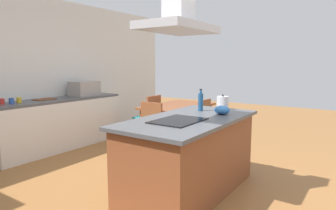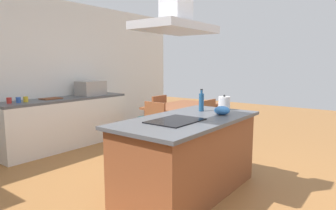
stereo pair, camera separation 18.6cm
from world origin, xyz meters
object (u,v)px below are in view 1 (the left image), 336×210
(countertop_microwave, at_px, (84,88))
(chair_facing_island, at_px, (210,122))
(coffee_mug_blue, at_px, (11,101))
(tea_kettle, at_px, (223,103))
(cutting_board, at_px, (44,99))
(chair_facing_back_wall, at_px, (150,114))
(coffee_mug_red, at_px, (2,101))
(chair_at_left_end, at_px, (148,126))
(cooktop, at_px, (178,121))
(dining_table, at_px, (178,109))
(range_hood, at_px, (179,7))
(mixing_bowl, at_px, (222,110))
(coffee_mug_yellow, at_px, (19,100))
(olive_oil_bottle, at_px, (201,102))

(countertop_microwave, relative_size, chair_facing_island, 0.56)
(coffee_mug_blue, height_order, chair_facing_island, coffee_mug_blue)
(tea_kettle, distance_m, cutting_board, 3.08)
(coffee_mug_blue, relative_size, chair_facing_back_wall, 0.10)
(coffee_mug_red, xyz_separation_m, chair_at_left_end, (1.45, -1.69, -0.44))
(cooktop, bearing_deg, dining_table, 32.60)
(range_hood, bearing_deg, countertop_microwave, 68.55)
(mixing_bowl, height_order, chair_facing_island, mixing_bowl)
(countertop_microwave, distance_m, coffee_mug_yellow, 1.31)
(olive_oil_bottle, bearing_deg, coffee_mug_red, 112.69)
(countertop_microwave, bearing_deg, dining_table, -63.18)
(chair_at_left_end, bearing_deg, dining_table, 0.00)
(cooktop, height_order, chair_facing_back_wall, cooktop)
(dining_table, relative_size, chair_at_left_end, 1.57)
(olive_oil_bottle, distance_m, chair_at_left_end, 1.26)
(coffee_mug_red, xyz_separation_m, coffee_mug_yellow, (0.24, -0.06, 0.00))
(coffee_mug_yellow, distance_m, dining_table, 2.70)
(coffee_mug_blue, xyz_separation_m, range_hood, (0.29, -2.89, 1.16))
(chair_facing_back_wall, bearing_deg, coffee_mug_yellow, 155.61)
(countertop_microwave, distance_m, range_hood, 3.27)
(cutting_board, bearing_deg, countertop_microwave, -3.44)
(coffee_mug_red, height_order, coffee_mug_yellow, same)
(coffee_mug_red, height_order, range_hood, range_hood)
(dining_table, bearing_deg, mixing_bowl, -131.16)
(cutting_board, bearing_deg, coffee_mug_red, 179.30)
(cooktop, distance_m, coffee_mug_blue, 2.90)
(coffee_mug_red, distance_m, coffee_mug_blue, 0.13)
(chair_facing_back_wall, bearing_deg, mixing_bowl, -120.98)
(tea_kettle, xyz_separation_m, mixing_bowl, (-0.37, -0.15, -0.04))
(tea_kettle, relative_size, chair_at_left_end, 0.24)
(mixing_bowl, distance_m, chair_at_left_end, 1.57)
(chair_facing_island, distance_m, range_hood, 2.59)
(coffee_mug_blue, bearing_deg, mixing_bowl, -72.59)
(tea_kettle, bearing_deg, chair_facing_island, 35.10)
(coffee_mug_yellow, height_order, cutting_board, coffee_mug_yellow)
(olive_oil_bottle, height_order, range_hood, range_hood)
(coffee_mug_red, relative_size, range_hood, 0.10)
(coffee_mug_yellow, bearing_deg, chair_facing_back_wall, -24.39)
(cutting_board, relative_size, chair_at_left_end, 0.38)
(dining_table, bearing_deg, coffee_mug_yellow, 142.56)
(chair_facing_back_wall, xyz_separation_m, range_hood, (-1.96, -1.92, 1.59))
(countertop_microwave, xyz_separation_m, coffee_mug_yellow, (-1.31, 0.00, -0.09))
(chair_at_left_end, bearing_deg, olive_oil_bottle, -103.94)
(cooktop, bearing_deg, coffee_mug_red, 97.94)
(cutting_board, distance_m, range_hood, 3.18)
(countertop_microwave, xyz_separation_m, chair_facing_back_wall, (0.82, -0.96, -0.53))
(coffee_mug_blue, bearing_deg, dining_table, -36.05)
(cooktop, height_order, coffee_mug_yellow, coffee_mug_yellow)
(cutting_board, height_order, range_hood, range_hood)
(mixing_bowl, distance_m, coffee_mug_blue, 3.24)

